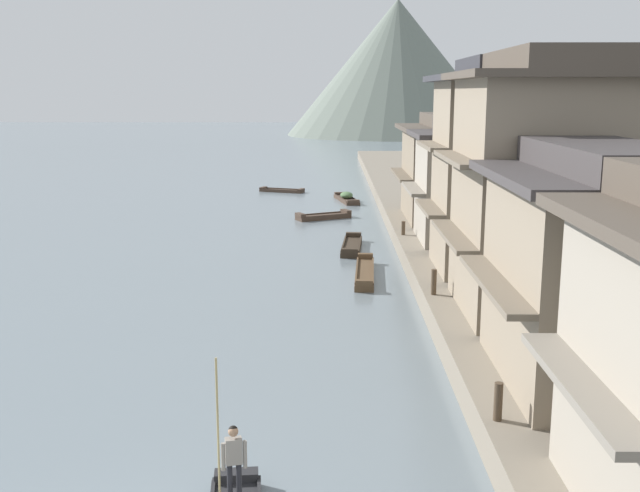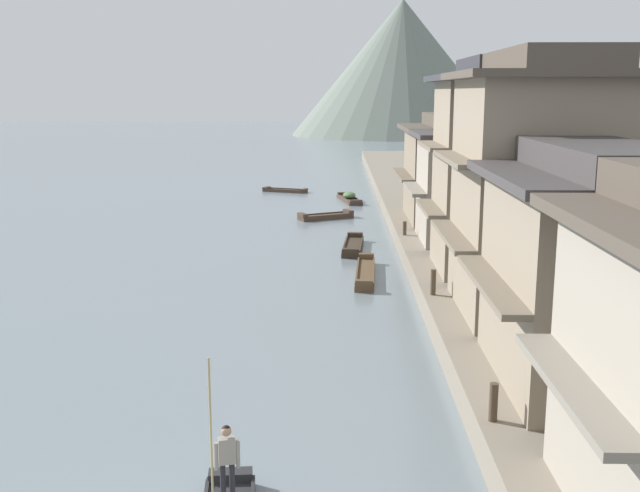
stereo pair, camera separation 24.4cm
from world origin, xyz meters
The scene contains 16 objects.
riverbank_right centered at (15.92, 30.00, 0.45)m, with size 18.00×110.00×0.90m, color slate.
boatman_person centered at (1.55, 2.14, 1.42)m, with size 0.55×0.33×3.04m.
boat_moored_nearest centered at (5.01, 22.19, 0.17)m, with size 1.13×5.70×0.51m.
boat_moored_second centered at (4.68, 46.36, 0.25)m, with size 1.97×4.89×0.74m.
boat_moored_third centered at (4.58, 28.32, 0.16)m, with size 1.30×4.84×0.49m.
boat_moored_far centered at (2.98, 38.11, 0.17)m, with size 3.77×2.65×0.50m.
boat_midriver_drifting centered at (-0.65, 51.79, 0.12)m, with size 3.90×2.21×0.34m.
house_waterfront_second centered at (10.27, 7.44, 3.91)m, with size 5.82×6.95×6.14m.
house_waterfront_tall centered at (10.54, 13.87, 5.21)m, with size 6.36×6.65×8.74m.
house_waterfront_narrow centered at (10.31, 20.01, 5.22)m, with size 5.92×5.62×8.74m.
house_waterfront_far centered at (10.22, 26.41, 3.91)m, with size 5.73×5.96×6.14m.
house_waterfront_end centered at (10.67, 33.05, 3.90)m, with size 6.63×7.74×6.14m.
mooring_post_dock_near centered at (7.27, 4.92, 1.36)m, with size 0.20×0.20×0.91m, color #473828.
mooring_post_dock_mid centered at (7.27, 15.84, 1.38)m, with size 0.20×0.20×0.96m, color #473828.
mooring_post_dock_far centered at (7.27, 27.73, 1.27)m, with size 0.20×0.20×0.73m, color #473828.
hill_far_west centered at (16.22, 137.90, 12.79)m, with size 42.45×42.45×25.57m, color slate.
Camera 1 is at (3.42, -11.24, 8.29)m, focal length 42.28 mm.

